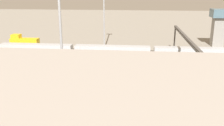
# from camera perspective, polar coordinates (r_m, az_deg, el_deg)

# --- Properties ---
(ground_plane) EXTENTS (400.00, 400.00, 0.00)m
(ground_plane) POSITION_cam_1_polar(r_m,az_deg,el_deg) (69.19, 0.57, -1.09)
(ground_plane) COLOR gray
(track_bed_0) EXTENTS (140.00, 2.80, 0.12)m
(track_bed_0) POSITION_cam_1_polar(r_m,az_deg,el_deg) (88.41, 1.83, 2.76)
(track_bed_0) COLOR #3D3833
(track_bed_0) RESTS_ON ground_plane
(track_bed_1) EXTENTS (140.00, 2.80, 0.12)m
(track_bed_1) POSITION_cam_1_polar(r_m,az_deg,el_deg) (83.57, 1.57, 1.97)
(track_bed_1) COLOR #4C443D
(track_bed_1) RESTS_ON ground_plane
(track_bed_2) EXTENTS (140.00, 2.80, 0.12)m
(track_bed_2) POSITION_cam_1_polar(r_m,az_deg,el_deg) (78.74, 1.28, 1.09)
(track_bed_2) COLOR #3D3833
(track_bed_2) RESTS_ON ground_plane
(track_bed_3) EXTENTS (140.00, 2.80, 0.12)m
(track_bed_3) POSITION_cam_1_polar(r_m,az_deg,el_deg) (73.94, 0.94, 0.09)
(track_bed_3) COLOR #4C443D
(track_bed_3) RESTS_ON ground_plane
(track_bed_4) EXTENTS (140.00, 2.80, 0.12)m
(track_bed_4) POSITION_cam_1_polar(r_m,az_deg,el_deg) (69.17, 0.57, -1.04)
(track_bed_4) COLOR #3D3833
(track_bed_4) RESTS_ON ground_plane
(track_bed_5) EXTENTS (140.00, 2.80, 0.12)m
(track_bed_5) POSITION_cam_1_polar(r_m,az_deg,el_deg) (64.44, 0.13, -2.35)
(track_bed_5) COLOR #4C443D
(track_bed_5) RESTS_ON ground_plane
(track_bed_6) EXTENTS (140.00, 2.80, 0.12)m
(track_bed_6) POSITION_cam_1_polar(r_m,az_deg,el_deg) (59.74, -0.37, -3.86)
(track_bed_6) COLOR #3D3833
(track_bed_6) RESTS_ON ground_plane
(track_bed_7) EXTENTS (140.00, 2.80, 0.12)m
(track_bed_7) POSITION_cam_1_polar(r_m,az_deg,el_deg) (55.10, -0.96, -5.62)
(track_bed_7) COLOR #4C443D
(track_bed_7) RESTS_ON ground_plane
(track_bed_8) EXTENTS (140.00, 2.80, 0.12)m
(track_bed_8) POSITION_cam_1_polar(r_m,az_deg,el_deg) (50.53, -1.66, -7.71)
(track_bed_8) COLOR #4C443D
(track_bed_8) RESTS_ON ground_plane
(train_on_track_2) EXTENTS (119.80, 3.06, 3.80)m
(train_on_track_2) POSITION_cam_1_polar(r_m,az_deg,el_deg) (78.42, 0.06, 2.50)
(train_on_track_2) COLOR #B7BABF
(train_on_track_2) RESTS_ON ground_plane
(train_on_track_7) EXTENTS (10.00, 3.00, 5.00)m
(train_on_track_7) POSITION_cam_1_polar(r_m,az_deg,el_deg) (54.08, 9.21, -3.89)
(train_on_track_7) COLOR gold
(train_on_track_7) RESTS_ON ground_plane
(train_on_track_0) EXTENTS (10.00, 3.00, 5.00)m
(train_on_track_0) POSITION_cam_1_polar(r_m,az_deg,el_deg) (96.77, -19.04, 4.32)
(train_on_track_0) COLOR gold
(train_on_track_0) RESTS_ON ground_plane
(train_on_track_6) EXTENTS (66.40, 3.00, 4.40)m
(train_on_track_6) POSITION_cam_1_polar(r_m,az_deg,el_deg) (59.14, -0.99, -1.97)
(train_on_track_6) COLOR #1E6B9E
(train_on_track_6) RESTS_ON ground_plane
(signal_gantry) EXTENTS (0.70, 45.00, 8.80)m
(signal_gantry) POSITION_cam_1_polar(r_m,az_deg,el_deg) (68.08, 16.33, 4.74)
(signal_gantry) COLOR #4C4742
(signal_gantry) RESTS_ON ground_plane
(control_tower) EXTENTS (6.00, 6.00, 13.66)m
(control_tower) POSITION_cam_1_polar(r_m,az_deg,el_deg) (102.73, 22.69, 7.90)
(control_tower) COLOR gray
(control_tower) RESTS_ON ground_plane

